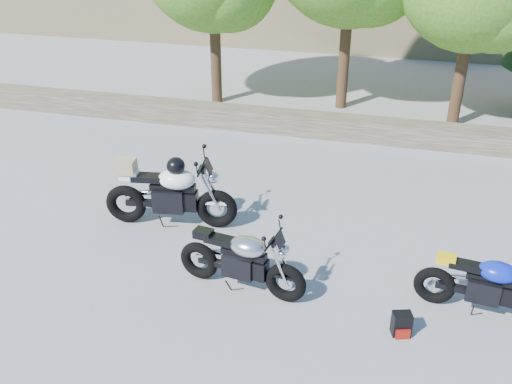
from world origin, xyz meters
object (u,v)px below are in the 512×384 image
at_px(silver_bike, 242,261).
at_px(white_bike, 169,192).
at_px(backpack, 402,324).
at_px(blue_bike, 487,286).

xyz_separation_m(silver_bike, white_bike, (-1.66, 1.43, 0.14)).
relative_size(white_bike, backpack, 6.97).
height_order(white_bike, blue_bike, white_bike).
distance_m(silver_bike, blue_bike, 3.29).
xyz_separation_m(white_bike, backpack, (3.90, -1.82, -0.46)).
xyz_separation_m(silver_bike, backpack, (2.24, -0.40, -0.32)).
bearing_deg(blue_bike, white_bike, 174.47).
bearing_deg(backpack, blue_bike, 16.37).
bearing_deg(white_bike, silver_bike, -49.09).
bearing_deg(backpack, white_bike, 137.63).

